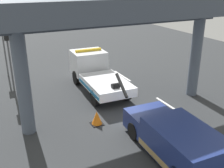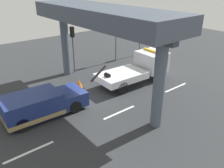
{
  "view_description": "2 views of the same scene",
  "coord_description": "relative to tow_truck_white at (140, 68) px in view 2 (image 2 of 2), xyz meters",
  "views": [
    {
      "loc": [
        -11.42,
        6.65,
        7.1
      ],
      "look_at": [
        1.22,
        0.39,
        1.55
      ],
      "focal_mm": 42.6,
      "sensor_mm": 36.0,
      "label": 1
    },
    {
      "loc": [
        -8.61,
        -12.62,
        7.96
      ],
      "look_at": [
        1.38,
        -0.41,
        0.77
      ],
      "focal_mm": 37.22,
      "sensor_mm": 36.0,
      "label": 2
    }
  ],
  "objects": [
    {
      "name": "traffic_cone_orange",
      "position": [
        -4.73,
        1.95,
        -0.84
      ],
      "size": [
        0.63,
        0.63,
        0.75
      ],
      "color": "orange",
      "rests_on": "ground"
    },
    {
      "name": "overpass_structure",
      "position": [
        -3.89,
        0.03,
        4.29
      ],
      "size": [
        3.6,
        12.53,
        6.32
      ],
      "color": "#4C5666",
      "rests_on": "ground"
    },
    {
      "name": "towed_van_green",
      "position": [
        -8.69,
        0.03,
        -0.42
      ],
      "size": [
        5.28,
        2.4,
        1.58
      ],
      "color": "navy",
      "rests_on": "ground"
    },
    {
      "name": "ground_plane",
      "position": [
        -4.66,
        0.03,
        -1.25
      ],
      "size": [
        60.0,
        40.0,
        0.1
      ],
      "primitive_type": "cube",
      "color": "#2D3033"
    },
    {
      "name": "traffic_light_near",
      "position": [
        -3.14,
        5.26,
        1.85
      ],
      "size": [
        0.39,
        0.32,
        4.18
      ],
      "color": "#515456",
      "rests_on": "ground"
    },
    {
      "name": "lane_stripe_mid",
      "position": [
        -4.66,
        -2.83,
        -1.2
      ],
      "size": [
        2.6,
        0.16,
        0.01
      ],
      "primitive_type": "cube",
      "color": "silver",
      "rests_on": "ground"
    },
    {
      "name": "traffic_light_far",
      "position": [
        1.86,
        5.26,
        2.01
      ],
      "size": [
        0.39,
        0.32,
        4.41
      ],
      "color": "#515456",
      "rests_on": "ground"
    },
    {
      "name": "tow_truck_white",
      "position": [
        0.0,
        0.0,
        0.0
      ],
      "size": [
        7.3,
        2.64,
        2.46
      ],
      "color": "white",
      "rests_on": "ground"
    },
    {
      "name": "lane_stripe_west",
      "position": [
        -10.66,
        -2.83,
        -1.2
      ],
      "size": [
        2.6,
        0.16,
        0.01
      ],
      "primitive_type": "cube",
      "color": "silver",
      "rests_on": "ground"
    },
    {
      "name": "traffic_light_mid",
      "position": [
        5.36,
        5.26,
        1.86
      ],
      "size": [
        0.39,
        0.32,
        4.2
      ],
      "color": "#515456",
      "rests_on": "ground"
    },
    {
      "name": "lane_stripe_east",
      "position": [
        1.34,
        -2.83,
        -1.2
      ],
      "size": [
        2.6,
        0.16,
        0.01
      ],
      "primitive_type": "cube",
      "color": "silver",
      "rests_on": "ground"
    }
  ]
}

